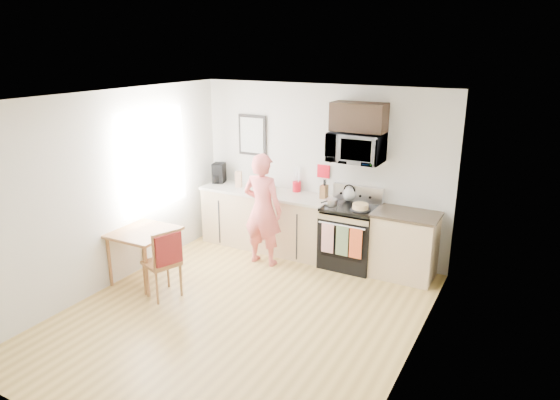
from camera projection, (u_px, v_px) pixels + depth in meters
The scene contains 28 objects.
floor at pixel (241, 315), 6.06m from camera, with size 4.60×4.60×0.00m, color #A3803F.
back_wall at pixel (321, 171), 7.60m from camera, with size 4.00×0.04×2.60m, color beige.
front_wall at pixel (72, 301), 3.74m from camera, with size 4.00×0.04×2.60m, color beige.
left_wall at pixel (111, 190), 6.58m from camera, with size 0.04×4.60×2.60m, color beige.
right_wall at pixel (415, 246), 4.76m from camera, with size 0.04×4.60×2.60m, color beige.
ceiling at pixel (236, 98), 5.28m from camera, with size 4.00×4.60×0.04m, color silver.
window at pixel (154, 160), 7.16m from camera, with size 0.06×1.40×1.50m.
cabinet_left at pixel (266, 221), 7.97m from camera, with size 2.10×0.60×0.90m, color #D4B588.
countertop_left at pixel (266, 192), 7.83m from camera, with size 2.14×0.64×0.04m, color beige.
cabinet_right at pixel (404, 246), 6.95m from camera, with size 0.84×0.60×0.90m, color #D4B588.
countertop_right at pixel (407, 214), 6.81m from camera, with size 0.88×0.64×0.04m, color black.
range at pixel (350, 238), 7.30m from camera, with size 0.76×0.70×1.16m.
microwave at pixel (356, 147), 6.99m from camera, with size 0.76×0.51×0.42m, color silver.
upper_cabinet at pixel (359, 117), 6.91m from camera, with size 0.76×0.35×0.40m, color black.
wall_art at pixel (252, 135), 7.99m from camera, with size 0.50×0.04×0.65m.
wall_trivet at pixel (323, 171), 7.57m from camera, with size 0.20×0.02×0.20m, color red.
person at pixel (263, 210), 7.27m from camera, with size 0.61×0.40×1.68m, color #D23E39.
dining_table at pixel (143, 237), 6.73m from camera, with size 0.79×0.79×0.74m.
chair at pixel (166, 255), 6.26m from camera, with size 0.55×0.52×0.95m.
knife_block at pixel (324, 192), 7.44m from camera, with size 0.09×0.13×0.20m, color brown.
utensil_crock at pixel (297, 182), 7.76m from camera, with size 0.13×0.13×0.39m.
fruit_bowl at pixel (269, 187), 7.90m from camera, with size 0.23×0.23×0.10m.
milk_carton at pixel (239, 179), 8.02m from camera, with size 0.10×0.10×0.26m, color tan.
coffee_maker at pixel (219, 174), 8.28m from camera, with size 0.24×0.30×0.33m.
bread_bag at pixel (265, 189), 7.70m from camera, with size 0.33×0.15×0.12m, color tan.
cake at pixel (360, 207), 6.97m from camera, with size 0.27×0.27×0.09m.
kettle at pixel (349, 194), 7.36m from camera, with size 0.20×0.20×0.25m.
pot at pixel (331, 202), 7.18m from camera, with size 0.18×0.30×0.09m.
Camera 1 is at (2.96, -4.50, 3.14)m, focal length 32.00 mm.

